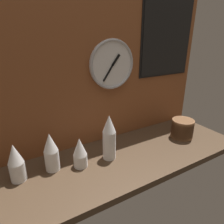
# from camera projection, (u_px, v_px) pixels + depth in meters

# --- Properties ---
(ground_plane) EXTENTS (1.60, 0.56, 0.04)m
(ground_plane) POSITION_uv_depth(u_px,v_px,m) (124.00, 158.00, 1.27)
(ground_plane) COLOR #4C3826
(wall_tiled_back) EXTENTS (1.60, 0.03, 1.05)m
(wall_tiled_back) POSITION_uv_depth(u_px,v_px,m) (103.00, 65.00, 1.28)
(wall_tiled_back) COLOR brown
(wall_tiled_back) RESTS_ON ground_plane
(cup_stack_center) EXTENTS (0.08, 0.08, 0.28)m
(cup_stack_center) POSITION_uv_depth(u_px,v_px,m) (109.00, 137.00, 1.19)
(cup_stack_center) COLOR white
(cup_stack_center) RESTS_ON ground_plane
(cup_stack_center_left) EXTENTS (0.08, 0.08, 0.18)m
(cup_stack_center_left) POSITION_uv_depth(u_px,v_px,m) (80.00, 152.00, 1.13)
(cup_stack_center_left) COLOR white
(cup_stack_center_left) RESTS_ON ground_plane
(cup_stack_left) EXTENTS (0.08, 0.08, 0.22)m
(cup_stack_left) POSITION_uv_depth(u_px,v_px,m) (51.00, 152.00, 1.09)
(cup_stack_left) COLOR white
(cup_stack_left) RESTS_ON ground_plane
(cup_stack_far_left) EXTENTS (0.08, 0.08, 0.21)m
(cup_stack_far_left) POSITION_uv_depth(u_px,v_px,m) (16.00, 163.00, 1.01)
(cup_stack_far_left) COLOR white
(cup_stack_far_left) RESTS_ON ground_plane
(bowl_stack_far_right) EXTENTS (0.16, 0.16, 0.14)m
(bowl_stack_far_right) POSITION_uv_depth(u_px,v_px,m) (182.00, 128.00, 1.46)
(bowl_stack_far_right) COLOR brown
(bowl_stack_far_right) RESTS_ON ground_plane
(wall_clock) EXTENTS (0.32, 0.03, 0.32)m
(wall_clock) POSITION_uv_depth(u_px,v_px,m) (112.00, 65.00, 1.28)
(wall_clock) COLOR white
(menu_board) EXTENTS (0.47, 0.01, 0.55)m
(menu_board) POSITION_uv_depth(u_px,v_px,m) (167.00, 38.00, 1.45)
(menu_board) COLOR black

